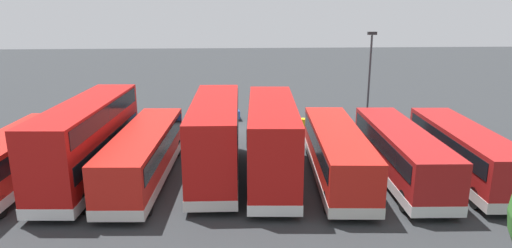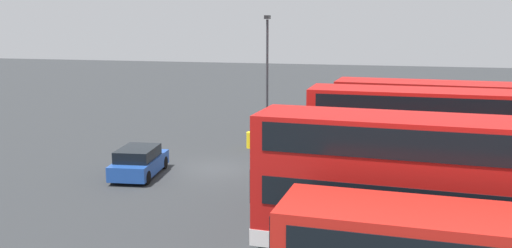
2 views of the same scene
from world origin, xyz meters
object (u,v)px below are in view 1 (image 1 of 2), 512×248
at_px(bus_single_deck_sixth, 144,154).
at_px(car_hatchback_silver, 216,112).
at_px(bus_single_deck_near_end, 464,151).
at_px(bus_double_decker_seventh, 89,139).
at_px(bus_double_decker_fifth, 216,137).
at_px(bus_single_deck_far_end, 14,159).
at_px(waste_bin_yellow, 304,124).
at_px(bus_double_decker_fourth, 272,140).
at_px(bus_single_deck_second, 400,152).
at_px(bus_single_deck_third, 337,152).
at_px(lamp_post_tall, 370,73).

height_order(bus_single_deck_sixth, car_hatchback_silver, bus_single_deck_sixth).
relative_size(bus_single_deck_near_end, bus_double_decker_seventh, 0.94).
bearing_deg(car_hatchback_silver, bus_double_decker_fifth, 91.86).
distance_m(bus_double_decker_fifth, bus_single_deck_far_end, 11.11).
bearing_deg(waste_bin_yellow, bus_single_deck_far_end, 30.72).
height_order(bus_single_deck_near_end, bus_double_decker_fourth, bus_double_decker_fourth).
bearing_deg(bus_single_deck_far_end, bus_double_decker_fourth, -179.89).
xyz_separation_m(car_hatchback_silver, waste_bin_yellow, (-7.17, 3.75, -0.22)).
height_order(bus_double_decker_fourth, bus_single_deck_far_end, bus_double_decker_fourth).
bearing_deg(bus_double_decker_seventh, waste_bin_yellow, -145.07).
height_order(bus_double_decker_fifth, car_hatchback_silver, bus_double_decker_fifth).
bearing_deg(bus_single_deck_second, car_hatchback_silver, -52.55).
relative_size(bus_single_deck_near_end, bus_double_decker_fourth, 1.04).
relative_size(bus_double_decker_fifth, car_hatchback_silver, 2.60).
relative_size(bus_double_decker_fifth, bus_single_deck_sixth, 0.92).
bearing_deg(bus_single_deck_sixth, bus_double_decker_seventh, -7.37).
bearing_deg(bus_double_decker_fourth, bus_single_deck_third, -179.02).
height_order(bus_single_deck_second, waste_bin_yellow, bus_single_deck_second).
distance_m(bus_double_decker_fourth, bus_single_deck_sixth, 7.28).
relative_size(bus_double_decker_fourth, bus_single_deck_sixth, 0.91).
bearing_deg(lamp_post_tall, bus_single_deck_far_end, 25.22).
distance_m(bus_double_decker_fifth, car_hatchback_silver, 13.67).
height_order(bus_double_decker_fourth, bus_double_decker_fifth, same).
height_order(bus_single_deck_second, lamp_post_tall, lamp_post_tall).
bearing_deg(waste_bin_yellow, bus_double_decker_fourth, 71.39).
height_order(bus_single_deck_sixth, lamp_post_tall, lamp_post_tall).
relative_size(bus_single_deck_far_end, lamp_post_tall, 1.35).
distance_m(bus_single_deck_near_end, bus_single_deck_far_end, 25.33).
bearing_deg(bus_single_deck_far_end, bus_single_deck_sixth, -176.39).
distance_m(bus_double_decker_seventh, waste_bin_yellow, 17.09).
bearing_deg(bus_single_deck_far_end, bus_single_deck_second, 179.82).
xyz_separation_m(bus_double_decker_fifth, bus_double_decker_seventh, (7.18, -0.08, 0.00)).
bearing_deg(bus_double_decker_fourth, waste_bin_yellow, -108.61).
height_order(bus_double_decker_seventh, lamp_post_tall, lamp_post_tall).
relative_size(bus_double_decker_seventh, bus_single_deck_far_end, 1.13).
distance_m(bus_double_decker_fourth, waste_bin_yellow, 11.30).
distance_m(car_hatchback_silver, waste_bin_yellow, 8.10).
height_order(bus_single_deck_far_end, lamp_post_tall, lamp_post_tall).
height_order(bus_single_deck_near_end, bus_single_deck_sixth, same).
distance_m(bus_double_decker_fourth, car_hatchback_silver, 14.85).
xyz_separation_m(bus_single_deck_near_end, bus_single_deck_third, (7.36, -0.23, 0.00)).
relative_size(car_hatchback_silver, waste_bin_yellow, 4.34).
relative_size(bus_single_deck_second, bus_double_decker_fourth, 1.08).
bearing_deg(bus_double_decker_fourth, bus_single_deck_near_end, 179.12).
bearing_deg(lamp_post_tall, bus_single_deck_third, 64.96).
height_order(bus_double_decker_fifth, waste_bin_yellow, bus_double_decker_fifth).
distance_m(bus_single_deck_near_end, bus_double_decker_fourth, 11.13).
xyz_separation_m(bus_single_deck_near_end, waste_bin_yellow, (7.55, -10.71, -1.15)).
height_order(bus_double_decker_fourth, lamp_post_tall, lamp_post_tall).
xyz_separation_m(bus_double_decker_fifth, waste_bin_yellow, (-6.73, -9.80, -1.97)).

